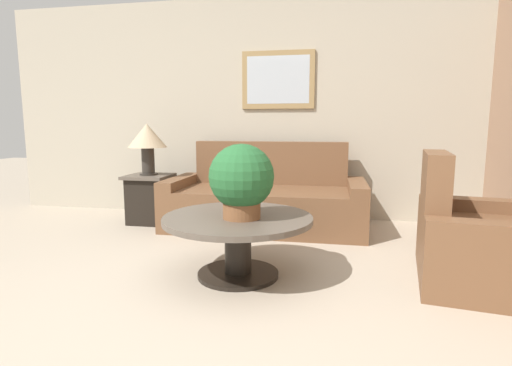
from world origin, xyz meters
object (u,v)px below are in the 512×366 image
object	(u,v)px
potted_plant_on_table	(242,179)
side_table	(150,198)
table_lamp	(147,139)
couch_main	(266,201)
coffee_table	(238,233)
armchair	(481,243)

from	to	relation	value
potted_plant_on_table	side_table	bearing A→B (deg)	133.90
side_table	table_lamp	xyz separation A→B (m)	(0.00, 0.00, 0.68)
couch_main	table_lamp	world-z (taller)	table_lamp
couch_main	coffee_table	size ratio (longest dim) A/B	1.93
coffee_table	potted_plant_on_table	world-z (taller)	potted_plant_on_table
couch_main	armchair	size ratio (longest dim) A/B	1.82
coffee_table	potted_plant_on_table	xyz separation A→B (m)	(0.04, -0.06, 0.40)
side_table	table_lamp	world-z (taller)	table_lamp
side_table	potted_plant_on_table	size ratio (longest dim) A/B	1.04
table_lamp	potted_plant_on_table	xyz separation A→B (m)	(1.42, -1.48, -0.23)
coffee_table	table_lamp	bearing A→B (deg)	134.19
armchair	potted_plant_on_table	size ratio (longest dim) A/B	2.19
couch_main	side_table	size ratio (longest dim) A/B	3.83
couch_main	armchair	bearing A→B (deg)	-35.60
armchair	table_lamp	bearing A→B (deg)	77.68
side_table	table_lamp	distance (m)	0.68
couch_main	side_table	world-z (taller)	couch_main
armchair	table_lamp	size ratio (longest dim) A/B	2.01
coffee_table	couch_main	bearing A→B (deg)	91.44
coffee_table	side_table	xyz separation A→B (m)	(-1.38, 1.42, -0.05)
armchair	side_table	xyz separation A→B (m)	(-3.09, 1.21, -0.00)
coffee_table	potted_plant_on_table	size ratio (longest dim) A/B	2.07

